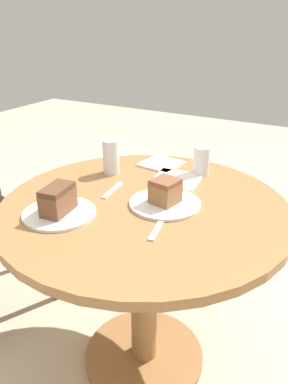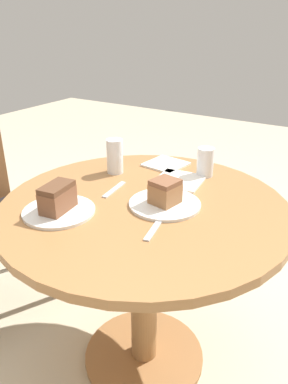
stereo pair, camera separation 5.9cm
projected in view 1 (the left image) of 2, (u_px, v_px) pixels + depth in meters
ground_plane at (144, 357)px, 1.54m from camera, size 8.00×8.00×0.00m
table at (144, 246)px, 1.31m from camera, size 0.96×0.96×0.71m
plate_near at (165, 203)px, 1.23m from camera, size 0.24×0.24×0.01m
plate_far at (59, 213)px, 1.17m from camera, size 0.23×0.23×0.01m
cake_slice_near at (165, 191)px, 1.21m from camera, size 0.10×0.09×0.08m
cake_slice_far at (58, 199)px, 1.15m from camera, size 0.12×0.08×0.09m
glass_lemonade at (111, 159)px, 1.46m from camera, size 0.06×0.06×0.14m
glass_water at (201, 163)px, 1.45m from camera, size 0.06×0.06×0.11m
napkin_stack at (177, 179)px, 1.41m from camera, size 0.19×0.19×0.01m
fork at (159, 226)px, 1.10m from camera, size 0.17×0.05×0.00m
spoon at (113, 190)px, 1.33m from camera, size 0.14×0.04×0.00m
napkin_side at (161, 164)px, 1.56m from camera, size 0.17×0.17×0.01m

